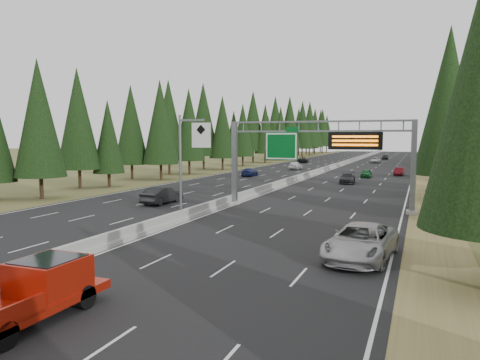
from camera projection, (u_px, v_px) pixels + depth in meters
name	position (u px, v px, depth m)	size (l,w,h in m)	color
road	(324.00, 172.00, 86.37)	(32.00, 260.00, 0.08)	black
shoulder_right	(427.00, 175.00, 79.95)	(3.60, 260.00, 0.06)	olive
shoulder_left	(234.00, 169.00, 92.79)	(3.60, 260.00, 0.06)	brown
median_barrier	(324.00, 170.00, 86.33)	(0.70, 260.00, 0.85)	#9A9A94
sign_gantry	(325.00, 151.00, 40.80)	(16.75, 0.98, 7.80)	slate
hov_sign_pole	(187.00, 160.00, 34.65)	(2.80, 0.50, 8.00)	slate
tree_row_right	(456.00, 120.00, 70.13)	(11.45, 245.04, 18.06)	black
tree_row_left	(224.00, 123.00, 97.74)	(12.18, 246.35, 18.87)	black
silver_minivan	(361.00, 242.00, 24.35)	(3.03, 6.56, 1.82)	#AEADB1
red_pickup	(39.00, 287.00, 16.46)	(2.20, 6.16, 2.01)	black
car_ahead_green	(366.00, 173.00, 73.71)	(1.56, 3.87, 1.32)	#125022
car_ahead_dkred	(399.00, 171.00, 77.74)	(1.40, 4.03, 1.33)	#600D15
car_ahead_dkgrey	(347.00, 178.00, 64.39)	(1.99, 4.89, 1.42)	black
car_ahead_white	(375.00, 160.00, 115.34)	(2.24, 4.86, 1.35)	silver
car_ahead_far	(385.00, 157.00, 132.99)	(1.66, 4.12, 1.40)	black
car_onc_near	(162.00, 195.00, 44.75)	(1.74, 4.98, 1.64)	black
car_onc_blue	(250.00, 172.00, 76.31)	(1.83, 4.51, 1.31)	navy
car_onc_white	(295.00, 165.00, 91.67)	(1.94, 4.82, 1.64)	silver
car_onc_far	(303.00, 160.00, 116.68)	(2.25, 4.87, 1.35)	black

